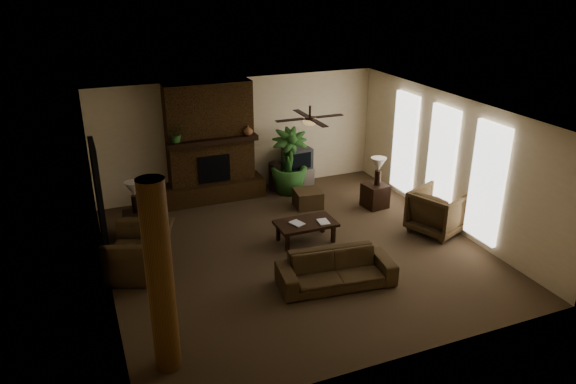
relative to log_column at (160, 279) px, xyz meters
name	(u,v)px	position (x,y,z in m)	size (l,w,h in m)	color
room_shell	(296,185)	(2.95, 2.40, 0.00)	(7.00, 7.00, 7.00)	#4F3B27
fireplace	(211,152)	(2.15, 5.62, -0.24)	(2.40, 0.70, 2.80)	#492D13
windows	(441,161)	(6.40, 2.60, -0.05)	(0.08, 3.65, 2.35)	white
log_column	(160,279)	(0.00, 0.00, 0.00)	(0.36, 0.36, 2.80)	brown
doorway	(99,194)	(-0.49, 4.20, -0.35)	(0.10, 1.00, 2.10)	black
ceiling_fan	(310,120)	(3.35, 2.70, 1.13)	(1.35, 1.35, 0.37)	black
sofa	(336,264)	(3.12, 1.01, -1.00)	(2.03, 0.59, 0.79)	#49361F
armchair_left	(140,245)	(0.05, 2.73, -0.85)	(1.26, 0.82, 1.10)	#49361F
armchair_right	(438,209)	(6.03, 2.07, -0.89)	(0.99, 0.93, 1.02)	#49361F
coffee_table	(306,225)	(3.29, 2.70, -1.03)	(1.20, 0.70, 0.43)	black
ottoman	(308,199)	(4.05, 4.28, -1.20)	(0.60, 0.60, 0.40)	#49361F
tv_stand	(295,177)	(4.27, 5.55, -1.15)	(0.85, 0.50, 0.50)	#B8B9BB
tv	(297,158)	(4.32, 5.54, -0.64)	(0.69, 0.58, 0.52)	#38383A
floor_vase	(276,173)	(3.74, 5.55, -0.97)	(0.34, 0.34, 0.77)	black
floor_plant	(289,175)	(3.99, 5.26, -0.95)	(0.90, 1.60, 0.90)	#306026
side_table_left	(137,225)	(0.17, 4.19, -1.12)	(0.50, 0.50, 0.55)	black
lamp_left	(134,191)	(0.18, 4.24, -0.40)	(0.43, 0.43, 0.65)	black
side_table_right	(375,196)	(5.49, 3.68, -1.12)	(0.50, 0.50, 0.55)	black
lamp_right	(378,166)	(5.52, 3.67, -0.40)	(0.45, 0.45, 0.65)	black
mantel_plant	(176,135)	(1.33, 5.41, 0.32)	(0.38, 0.42, 0.33)	#306026
mantel_vase	(248,130)	(2.99, 5.36, 0.27)	(0.22, 0.23, 0.22)	#98613D
book_a	(293,219)	(2.99, 2.65, -0.83)	(0.22, 0.03, 0.29)	#999999
book_b	(318,216)	(3.51, 2.57, -0.82)	(0.21, 0.02, 0.29)	#999999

